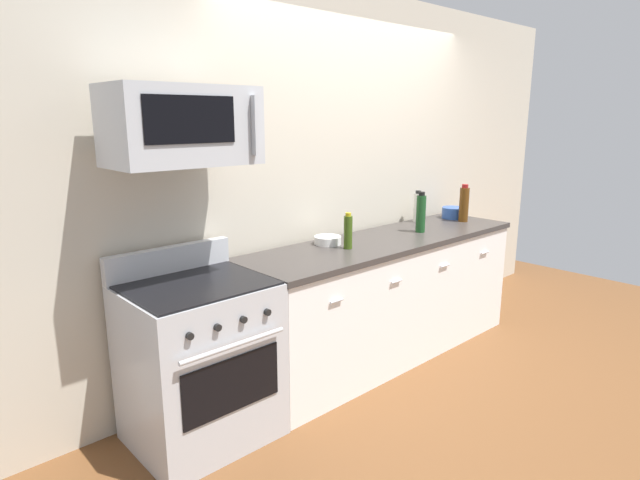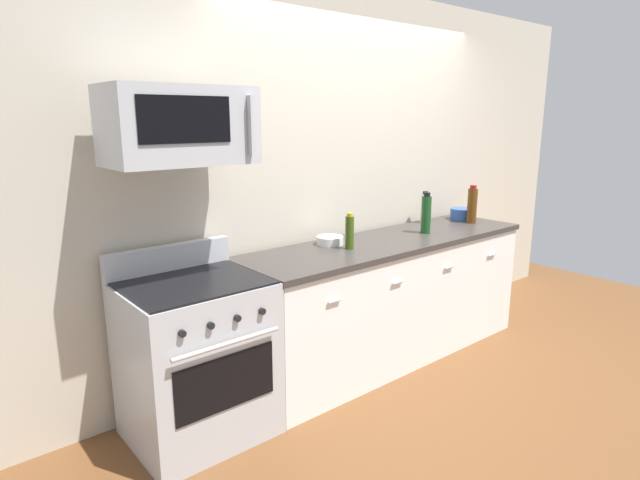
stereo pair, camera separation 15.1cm
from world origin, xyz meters
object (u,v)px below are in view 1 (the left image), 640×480
(bottle_olive_oil, at_px, (348,232))
(bowl_blue_mixing, at_px, (453,212))
(microwave, at_px, (182,126))
(range_oven, at_px, (200,360))
(bottle_wine_green, at_px, (421,213))
(bowl_white_ceramic, at_px, (328,240))
(bottle_wine_amber, at_px, (464,204))
(bottle_vinegar_white, at_px, (418,207))

(bottle_olive_oil, relative_size, bowl_blue_mixing, 1.24)
(microwave, bearing_deg, range_oven, -90.29)
(bottle_wine_green, height_order, bowl_white_ceramic, bottle_wine_green)
(bottle_wine_green, distance_m, bottle_wine_amber, 0.61)
(microwave, relative_size, bottle_vinegar_white, 2.79)
(bottle_olive_oil, distance_m, bottle_wine_amber, 1.40)
(range_oven, relative_size, bottle_olive_oil, 4.32)
(bottle_olive_oil, bearing_deg, bowl_blue_mixing, 5.30)
(bottle_wine_amber, xyz_separation_m, bowl_blue_mixing, (0.07, 0.14, -0.10))
(bottle_wine_green, xyz_separation_m, bottle_wine_amber, (0.61, 0.01, 0.00))
(bottle_vinegar_white, bearing_deg, bowl_white_ceramic, -176.47)
(bottle_vinegar_white, bearing_deg, bottle_wine_green, -139.78)
(microwave, xyz_separation_m, bottle_vinegar_white, (2.25, 0.18, -0.70))
(bottle_olive_oil, relative_size, bottle_vinegar_white, 0.93)
(microwave, xyz_separation_m, bottle_wine_amber, (2.55, -0.07, -0.68))
(bowl_white_ceramic, bearing_deg, bottle_olive_oil, -84.67)
(range_oven, xyz_separation_m, bottle_wine_amber, (2.55, -0.03, 0.60))
(bottle_vinegar_white, height_order, bottle_wine_amber, bottle_wine_amber)
(microwave, height_order, bowl_blue_mixing, microwave)
(range_oven, distance_m, bottle_olive_oil, 1.28)
(bottle_wine_amber, bearing_deg, bottle_olive_oil, 179.78)
(range_oven, xyz_separation_m, bowl_white_ceramic, (1.13, 0.16, 0.48))
(bottle_olive_oil, distance_m, bottle_wine_green, 0.79)
(range_oven, xyz_separation_m, bottle_olive_oil, (1.15, -0.02, 0.57))
(microwave, bearing_deg, bowl_white_ceramic, 5.80)
(range_oven, relative_size, bowl_white_ceramic, 5.67)
(bottle_olive_oil, height_order, bowl_blue_mixing, bottle_olive_oil)
(microwave, distance_m, bottle_vinegar_white, 2.37)
(bottle_vinegar_white, relative_size, bottle_wine_amber, 0.84)
(range_oven, bearing_deg, bottle_wine_amber, -0.61)
(bottle_olive_oil, xyz_separation_m, bottle_vinegar_white, (1.10, 0.25, 0.01))
(bottle_vinegar_white, bearing_deg, microwave, -175.32)
(range_oven, bearing_deg, bowl_white_ceramic, 8.03)
(bottle_wine_amber, bearing_deg, microwave, 178.39)
(bottle_olive_oil, distance_m, bowl_blue_mixing, 1.48)
(bowl_blue_mixing, bearing_deg, bowl_white_ceramic, 178.25)
(bottle_wine_green, bearing_deg, microwave, 177.64)
(range_oven, bearing_deg, bottle_vinegar_white, 5.80)
(bottle_wine_amber, xyz_separation_m, bowl_white_ceramic, (-1.42, 0.19, -0.12))
(bottle_olive_oil, xyz_separation_m, bottle_wine_green, (0.79, -0.01, 0.03))
(bottle_olive_oil, bearing_deg, bowl_white_ceramic, 95.33)
(bowl_white_ceramic, bearing_deg, range_oven, -171.97)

